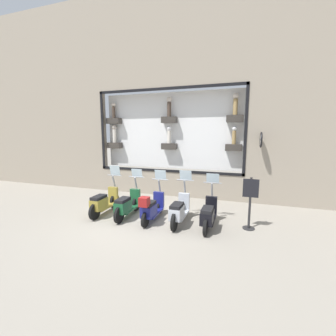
# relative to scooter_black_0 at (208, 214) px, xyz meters

# --- Properties ---
(ground_plane) EXTENTS (120.00, 120.00, 0.00)m
(ground_plane) POSITION_rel_scooter_black_0_xyz_m (-0.37, 2.35, -0.42)
(ground_plane) COLOR gray
(building_facade) EXTENTS (1.22, 36.00, 9.11)m
(building_facade) POSITION_rel_scooter_black_0_xyz_m (3.24, 2.35, 4.24)
(building_facade) COLOR gray
(building_facade) RESTS_ON ground_plane
(scooter_black_0) EXTENTS (1.80, 0.61, 1.56)m
(scooter_black_0) POSITION_rel_scooter_black_0_xyz_m (0.00, 0.00, 0.00)
(scooter_black_0) COLOR black
(scooter_black_0) RESTS_ON ground_plane
(scooter_silver_1) EXTENTS (1.81, 0.60, 1.61)m
(scooter_silver_1) POSITION_rel_scooter_black_0_xyz_m (0.01, 0.93, 0.02)
(scooter_silver_1) COLOR black
(scooter_silver_1) RESTS_ON ground_plane
(scooter_navy_2) EXTENTS (1.79, 0.60, 1.58)m
(scooter_navy_2) POSITION_rel_scooter_black_0_xyz_m (-0.06, 1.86, 0.04)
(scooter_navy_2) COLOR black
(scooter_navy_2) RESTS_ON ground_plane
(scooter_green_3) EXTENTS (1.81, 0.60, 1.57)m
(scooter_green_3) POSITION_rel_scooter_black_0_xyz_m (0.01, 2.79, 0.02)
(scooter_green_3) COLOR black
(scooter_green_3) RESTS_ON ground_plane
(scooter_olive_4) EXTENTS (1.81, 0.60, 1.66)m
(scooter_olive_4) POSITION_rel_scooter_black_0_xyz_m (0.01, 3.72, 0.03)
(scooter_olive_4) COLOR black
(scooter_olive_4) RESTS_ON ground_plane
(shop_sign_post) EXTENTS (0.36, 0.45, 1.59)m
(shop_sign_post) POSITION_rel_scooter_black_0_xyz_m (0.31, -1.18, 0.43)
(shop_sign_post) COLOR #232326
(shop_sign_post) RESTS_ON ground_plane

